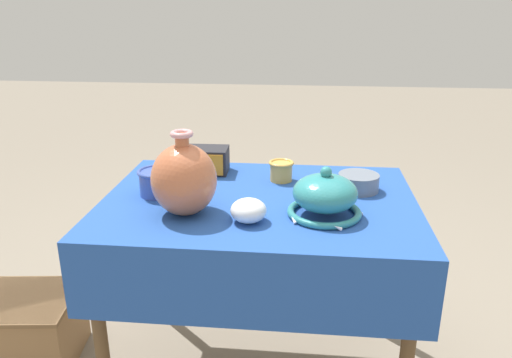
{
  "coord_description": "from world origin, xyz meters",
  "views": [
    {
      "loc": [
        0.15,
        -1.57,
        1.36
      ],
      "look_at": [
        -0.0,
        -0.09,
        0.83
      ],
      "focal_mm": 35.0,
      "sensor_mm": 36.0,
      "label": 1
    }
  ],
  "objects_px": {
    "vase_tall_bulbous": "(184,179)",
    "vase_dome_bell": "(325,197)",
    "cup_wide_ochre": "(281,170)",
    "pot_squat_slate": "(358,182)",
    "wooden_crate": "(26,327)",
    "mosaic_tile_box": "(206,160)",
    "cup_wide_cobalt": "(158,181)",
    "bowl_shallow_porcelain": "(248,210)"
  },
  "relations": [
    {
      "from": "mosaic_tile_box",
      "to": "pot_squat_slate",
      "type": "xyz_separation_m",
      "value": [
        0.57,
        -0.14,
        -0.02
      ]
    },
    {
      "from": "vase_tall_bulbous",
      "to": "vase_dome_bell",
      "type": "distance_m",
      "value": 0.44
    },
    {
      "from": "cup_wide_ochre",
      "to": "pot_squat_slate",
      "type": "distance_m",
      "value": 0.29
    },
    {
      "from": "vase_dome_bell",
      "to": "cup_wide_cobalt",
      "type": "bearing_deg",
      "value": 167.57
    },
    {
      "from": "vase_tall_bulbous",
      "to": "cup_wide_cobalt",
      "type": "height_order",
      "value": "vase_tall_bulbous"
    },
    {
      "from": "vase_dome_bell",
      "to": "pot_squat_slate",
      "type": "height_order",
      "value": "vase_dome_bell"
    },
    {
      "from": "vase_tall_bulbous",
      "to": "mosaic_tile_box",
      "type": "distance_m",
      "value": 0.41
    },
    {
      "from": "cup_wide_cobalt",
      "to": "wooden_crate",
      "type": "bearing_deg",
      "value": -177.51
    },
    {
      "from": "pot_squat_slate",
      "to": "cup_wide_cobalt",
      "type": "bearing_deg",
      "value": -171.22
    },
    {
      "from": "vase_tall_bulbous",
      "to": "bowl_shallow_porcelain",
      "type": "xyz_separation_m",
      "value": [
        0.21,
        -0.04,
        -0.08
      ]
    },
    {
      "from": "vase_tall_bulbous",
      "to": "vase_dome_bell",
      "type": "relative_size",
      "value": 1.11
    },
    {
      "from": "pot_squat_slate",
      "to": "wooden_crate",
      "type": "bearing_deg",
      "value": -174.02
    },
    {
      "from": "pot_squat_slate",
      "to": "wooden_crate",
      "type": "xyz_separation_m",
      "value": [
        -1.26,
        -0.13,
        -0.61
      ]
    },
    {
      "from": "cup_wide_ochre",
      "to": "bowl_shallow_porcelain",
      "type": "distance_m",
      "value": 0.39
    },
    {
      "from": "vase_tall_bulbous",
      "to": "pot_squat_slate",
      "type": "relative_size",
      "value": 1.88
    },
    {
      "from": "vase_tall_bulbous",
      "to": "cup_wide_cobalt",
      "type": "distance_m",
      "value": 0.21
    },
    {
      "from": "bowl_shallow_porcelain",
      "to": "wooden_crate",
      "type": "distance_m",
      "value": 1.11
    },
    {
      "from": "cup_wide_cobalt",
      "to": "bowl_shallow_porcelain",
      "type": "height_order",
      "value": "cup_wide_cobalt"
    },
    {
      "from": "vase_dome_bell",
      "to": "cup_wide_cobalt",
      "type": "xyz_separation_m",
      "value": [
        -0.57,
        0.13,
        -0.01
      ]
    },
    {
      "from": "bowl_shallow_porcelain",
      "to": "mosaic_tile_box",
      "type": "bearing_deg",
      "value": 115.89
    },
    {
      "from": "cup_wide_ochre",
      "to": "bowl_shallow_porcelain",
      "type": "xyz_separation_m",
      "value": [
        -0.08,
        -0.38,
        -0.0
      ]
    },
    {
      "from": "bowl_shallow_porcelain",
      "to": "cup_wide_cobalt",
      "type": "bearing_deg",
      "value": 149.93
    },
    {
      "from": "vase_tall_bulbous",
      "to": "wooden_crate",
      "type": "relative_size",
      "value": 0.63
    },
    {
      "from": "vase_tall_bulbous",
      "to": "bowl_shallow_porcelain",
      "type": "distance_m",
      "value": 0.22
    },
    {
      "from": "vase_tall_bulbous",
      "to": "mosaic_tile_box",
      "type": "relative_size",
      "value": 1.58
    },
    {
      "from": "mosaic_tile_box",
      "to": "cup_wide_cobalt",
      "type": "height_order",
      "value": "mosaic_tile_box"
    },
    {
      "from": "vase_dome_bell",
      "to": "bowl_shallow_porcelain",
      "type": "height_order",
      "value": "vase_dome_bell"
    },
    {
      "from": "vase_dome_bell",
      "to": "mosaic_tile_box",
      "type": "xyz_separation_m",
      "value": [
        -0.45,
        0.38,
        -0.01
      ]
    },
    {
      "from": "vase_tall_bulbous",
      "to": "wooden_crate",
      "type": "bearing_deg",
      "value": 169.5
    },
    {
      "from": "mosaic_tile_box",
      "to": "wooden_crate",
      "type": "relative_size",
      "value": 0.4
    },
    {
      "from": "mosaic_tile_box",
      "to": "cup_wide_ochre",
      "type": "height_order",
      "value": "mosaic_tile_box"
    },
    {
      "from": "mosaic_tile_box",
      "to": "cup_wide_ochre",
      "type": "distance_m",
      "value": 0.3
    },
    {
      "from": "vase_tall_bulbous",
      "to": "wooden_crate",
      "type": "height_order",
      "value": "vase_tall_bulbous"
    },
    {
      "from": "pot_squat_slate",
      "to": "wooden_crate",
      "type": "height_order",
      "value": "pot_squat_slate"
    },
    {
      "from": "cup_wide_ochre",
      "to": "pot_squat_slate",
      "type": "bearing_deg",
      "value": -15.17
    },
    {
      "from": "cup_wide_ochre",
      "to": "vase_dome_bell",
      "type": "bearing_deg",
      "value": -63.81
    },
    {
      "from": "pot_squat_slate",
      "to": "bowl_shallow_porcelain",
      "type": "height_order",
      "value": "bowl_shallow_porcelain"
    },
    {
      "from": "vase_tall_bulbous",
      "to": "pot_squat_slate",
      "type": "height_order",
      "value": "vase_tall_bulbous"
    },
    {
      "from": "vase_dome_bell",
      "to": "pot_squat_slate",
      "type": "bearing_deg",
      "value": 61.56
    },
    {
      "from": "cup_wide_cobalt",
      "to": "pot_squat_slate",
      "type": "relative_size",
      "value": 0.94
    },
    {
      "from": "vase_dome_bell",
      "to": "mosaic_tile_box",
      "type": "relative_size",
      "value": 1.42
    },
    {
      "from": "vase_tall_bulbous",
      "to": "vase_dome_bell",
      "type": "height_order",
      "value": "vase_tall_bulbous"
    }
  ]
}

